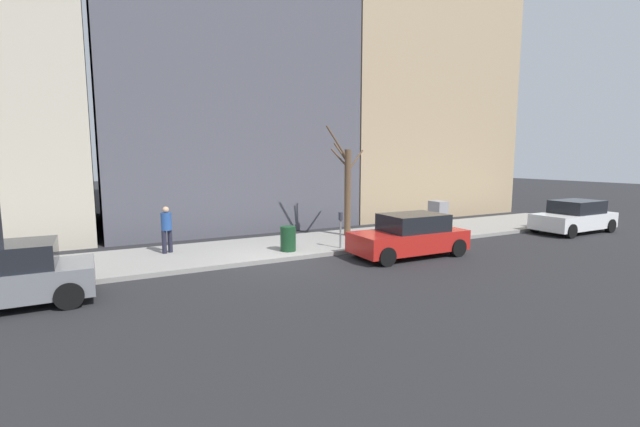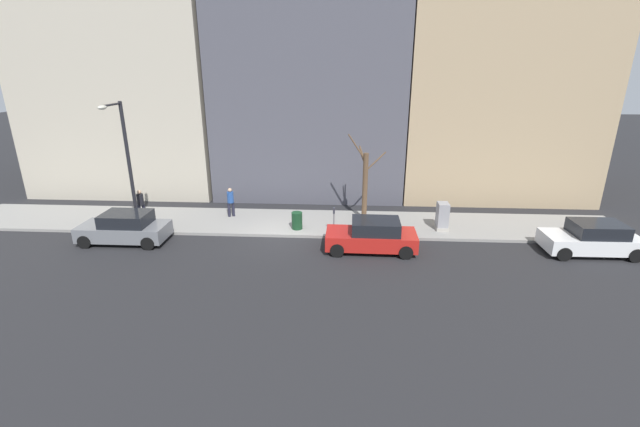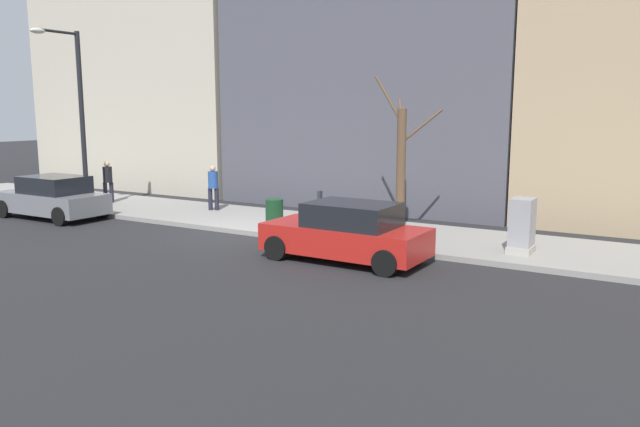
{
  "view_description": "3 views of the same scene",
  "coord_description": "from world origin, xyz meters",
  "px_view_note": "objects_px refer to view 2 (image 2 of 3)",
  "views": [
    {
      "loc": [
        -13.13,
        5.33,
        3.51
      ],
      "look_at": [
        1.78,
        -2.53,
        1.31
      ],
      "focal_mm": 24.0,
      "sensor_mm": 36.0,
      "label": 1
    },
    {
      "loc": [
        -19.93,
        -3.22,
        8.31
      ],
      "look_at": [
        1.32,
        -1.94,
        0.87
      ],
      "focal_mm": 24.0,
      "sensor_mm": 36.0,
      "label": 2
    },
    {
      "loc": [
        -15.05,
        -11.91,
        3.84
      ],
      "look_at": [
        -0.31,
        -3.15,
        0.98
      ],
      "focal_mm": 35.0,
      "sensor_mm": 36.0,
      "label": 3
    }
  ],
  "objects_px": {
    "parking_meter": "(334,217)",
    "office_tower_right": "(138,33)",
    "trash_bin": "(297,221)",
    "pedestrian_near_meter": "(231,201)",
    "pedestrian_midblock": "(141,203)",
    "office_tower_left": "(496,0)",
    "parked_car_grey": "(125,228)",
    "utility_box": "(442,216)",
    "parked_car_red": "(372,236)",
    "streetlamp": "(125,156)",
    "parked_car_white": "(592,239)",
    "bare_tree": "(365,184)"
  },
  "relations": [
    {
      "from": "parking_meter",
      "to": "trash_bin",
      "type": "xyz_separation_m",
      "value": [
        0.45,
        1.94,
        -0.38
      ]
    },
    {
      "from": "parked_car_white",
      "to": "streetlamp",
      "type": "distance_m",
      "value": 22.56
    },
    {
      "from": "parked_car_red",
      "to": "trash_bin",
      "type": "bearing_deg",
      "value": 60.65
    },
    {
      "from": "pedestrian_near_meter",
      "to": "office_tower_right",
      "type": "bearing_deg",
      "value": 106.97
    },
    {
      "from": "utility_box",
      "to": "bare_tree",
      "type": "bearing_deg",
      "value": 71.62
    },
    {
      "from": "parking_meter",
      "to": "trash_bin",
      "type": "distance_m",
      "value": 2.03
    },
    {
      "from": "bare_tree",
      "to": "pedestrian_midblock",
      "type": "relative_size",
      "value": 2.84
    },
    {
      "from": "office_tower_left",
      "to": "office_tower_right",
      "type": "relative_size",
      "value": 1.18
    },
    {
      "from": "utility_box",
      "to": "bare_tree",
      "type": "xyz_separation_m",
      "value": [
        1.33,
        4.0,
        1.34
      ]
    },
    {
      "from": "parked_car_red",
      "to": "bare_tree",
      "type": "relative_size",
      "value": 0.9
    },
    {
      "from": "bare_tree",
      "to": "office_tower_right",
      "type": "relative_size",
      "value": 0.23
    },
    {
      "from": "pedestrian_near_meter",
      "to": "utility_box",
      "type": "bearing_deg",
      "value": -32.25
    },
    {
      "from": "pedestrian_midblock",
      "to": "office_tower_left",
      "type": "bearing_deg",
      "value": 157.63
    },
    {
      "from": "parked_car_grey",
      "to": "pedestrian_near_meter",
      "type": "relative_size",
      "value": 2.53
    },
    {
      "from": "trash_bin",
      "to": "pedestrian_near_meter",
      "type": "height_order",
      "value": "pedestrian_near_meter"
    },
    {
      "from": "pedestrian_midblock",
      "to": "parked_car_white",
      "type": "bearing_deg",
      "value": 125.74
    },
    {
      "from": "office_tower_left",
      "to": "parked_car_grey",
      "type": "bearing_deg",
      "value": 121.43
    },
    {
      "from": "pedestrian_midblock",
      "to": "office_tower_right",
      "type": "relative_size",
      "value": 0.08
    },
    {
      "from": "parked_car_white",
      "to": "parked_car_grey",
      "type": "bearing_deg",
      "value": 89.2
    },
    {
      "from": "parked_car_white",
      "to": "utility_box",
      "type": "height_order",
      "value": "utility_box"
    },
    {
      "from": "pedestrian_near_meter",
      "to": "parked_car_grey",
      "type": "bearing_deg",
      "value": -165.84
    },
    {
      "from": "pedestrian_near_meter",
      "to": "parking_meter",
      "type": "bearing_deg",
      "value": -45.92
    },
    {
      "from": "parking_meter",
      "to": "streetlamp",
      "type": "xyz_separation_m",
      "value": [
        -0.17,
        10.34,
        3.04
      ]
    },
    {
      "from": "utility_box",
      "to": "trash_bin",
      "type": "distance_m",
      "value": 7.56
    },
    {
      "from": "trash_bin",
      "to": "utility_box",
      "type": "bearing_deg",
      "value": -86.97
    },
    {
      "from": "parked_car_red",
      "to": "office_tower_left",
      "type": "relative_size",
      "value": 0.17
    },
    {
      "from": "pedestrian_near_meter",
      "to": "office_tower_left",
      "type": "distance_m",
      "value": 21.33
    },
    {
      "from": "parked_car_grey",
      "to": "utility_box",
      "type": "height_order",
      "value": "utility_box"
    },
    {
      "from": "parked_car_red",
      "to": "trash_bin",
      "type": "distance_m",
      "value": 4.38
    },
    {
      "from": "utility_box",
      "to": "office_tower_left",
      "type": "relative_size",
      "value": 0.06
    },
    {
      "from": "parked_car_white",
      "to": "pedestrian_midblock",
      "type": "relative_size",
      "value": 2.54
    },
    {
      "from": "parked_car_white",
      "to": "trash_bin",
      "type": "relative_size",
      "value": 4.69
    },
    {
      "from": "parking_meter",
      "to": "bare_tree",
      "type": "xyz_separation_m",
      "value": [
        2.18,
        -1.61,
        1.21
      ]
    },
    {
      "from": "office_tower_left",
      "to": "utility_box",
      "type": "bearing_deg",
      "value": 156.16
    },
    {
      "from": "parked_car_white",
      "to": "office_tower_left",
      "type": "bearing_deg",
      "value": 7.93
    },
    {
      "from": "parked_car_grey",
      "to": "bare_tree",
      "type": "height_order",
      "value": "bare_tree"
    },
    {
      "from": "parking_meter",
      "to": "office_tower_right",
      "type": "xyz_separation_m",
      "value": [
        11.09,
        14.13,
        9.39
      ]
    },
    {
      "from": "parked_car_grey",
      "to": "utility_box",
      "type": "relative_size",
      "value": 2.94
    },
    {
      "from": "parked_car_white",
      "to": "parking_meter",
      "type": "relative_size",
      "value": 3.13
    },
    {
      "from": "pedestrian_near_meter",
      "to": "streetlamp",
      "type": "bearing_deg",
      "value": -178.22
    },
    {
      "from": "streetlamp",
      "to": "parked_car_red",
      "type": "bearing_deg",
      "value": -97.4
    },
    {
      "from": "parked_car_white",
      "to": "utility_box",
      "type": "bearing_deg",
      "value": 68.93
    },
    {
      "from": "trash_bin",
      "to": "pedestrian_near_meter",
      "type": "relative_size",
      "value": 0.54
    },
    {
      "from": "parked_car_grey",
      "to": "pedestrian_midblock",
      "type": "relative_size",
      "value": 2.53
    },
    {
      "from": "pedestrian_midblock",
      "to": "pedestrian_near_meter",
      "type": "bearing_deg",
      "value": 141.25
    },
    {
      "from": "bare_tree",
      "to": "parking_meter",
      "type": "bearing_deg",
      "value": 143.53
    },
    {
      "from": "parking_meter",
      "to": "streetlamp",
      "type": "height_order",
      "value": "streetlamp"
    },
    {
      "from": "parked_car_red",
      "to": "utility_box",
      "type": "bearing_deg",
      "value": -54.54
    },
    {
      "from": "bare_tree",
      "to": "pedestrian_near_meter",
      "type": "bearing_deg",
      "value": 90.15
    },
    {
      "from": "parked_car_grey",
      "to": "pedestrian_midblock",
      "type": "distance_m",
      "value": 3.01
    }
  ]
}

